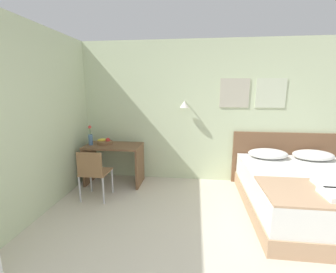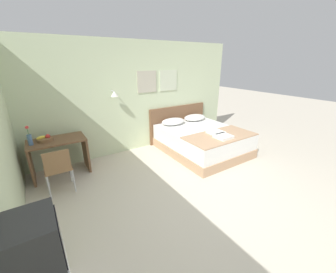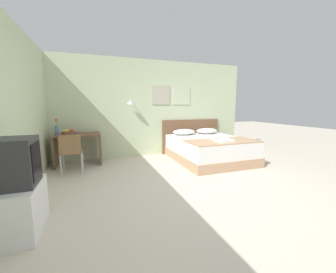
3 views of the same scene
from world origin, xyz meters
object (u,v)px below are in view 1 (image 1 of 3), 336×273
Objects in this scene: fruit_bowl at (105,142)px; pillow_left at (268,154)px; headboard at (283,159)px; folded_towel_near_foot at (331,185)px; bed at (309,194)px; desk at (114,157)px; flower_vase at (90,138)px; desk_chair at (93,171)px; pillow_right at (313,155)px.

pillow_left is at bearing -0.23° from fruit_bowl.
headboard is 5.46× the size of folded_towel_near_foot.
headboard is at bearing 90.00° from bed.
pillow_left is 1.25m from folded_towel_near_foot.
flower_vase is (-0.41, -0.05, 0.37)m from desk.
fruit_bowl is (-3.33, -0.29, 0.29)m from headboard.
desk_chair is (-0.09, -0.70, -0.01)m from desk.
desk_chair is (-3.24, -1.04, 0.00)m from headboard.
bed is 0.57m from folded_towel_near_foot.
flower_vase reaches higher than pillow_left.
headboard is at bearing 6.20° from desk.
folded_towel_near_foot is at bearing -17.23° from flower_vase.
desk is (-3.15, -0.34, 0.02)m from headboard.
flower_vase is at bearing 169.54° from bed.
desk is 0.34m from fruit_bowl.
headboard is 1.78× the size of desk.
pillow_right reaches higher than folded_towel_near_foot.
bed is 3.24m from desk_chair.
pillow_right is 1.25m from folded_towel_near_foot.
pillow_left is 2.26× the size of fruit_bowl.
fruit_bowl reaches higher than pillow_right.
headboard is 3.17m from desk.
desk_chair is (-3.61, -0.74, -0.17)m from pillow_right.
bed is 3.09× the size of pillow_left.
fruit_bowl reaches higher than desk.
headboard reaches higher than folded_towel_near_foot.
flower_vase reaches higher than headboard.
headboard is 2.78× the size of pillow_left.
bed is 2.45× the size of desk_chair.
headboard reaches higher than desk.
desk_chair is (-3.24, 0.01, 0.21)m from bed.
pillow_left is at bearing 116.34° from bed.
flower_vase is at bearing -156.08° from fruit_bowl.
folded_towel_near_foot is 3.36m from desk.
folded_towel_near_foot is (0.00, -0.45, 0.35)m from bed.
fruit_bowl is 0.27m from flower_vase.
headboard is 6.28× the size of fruit_bowl.
fruit_bowl is at bearing -175.04° from headboard.
pillow_left and pillow_right have the same top height.
desk_chair reaches higher than folded_towel_near_foot.
desk_chair is 0.82m from flower_vase.
pillow_right is 0.79× the size of desk_chair.
headboard is 2.20× the size of desk_chair.
fruit_bowl is (-3.70, 0.01, 0.12)m from pillow_right.
headboard is at bearing 17.84° from desk_chair.
desk is 1.24× the size of desk_chair.
desk_chair is 2.85× the size of fruit_bowl.
pillow_right is 0.64× the size of desk.
flower_vase is (-0.33, 0.65, 0.38)m from desk_chair.
desk_chair is 0.81m from fruit_bowl.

